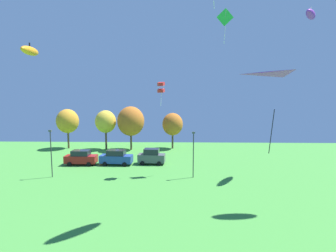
% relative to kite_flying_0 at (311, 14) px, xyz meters
% --- Properties ---
extents(kite_flying_0, '(3.31, 4.31, 1.49)m').
position_rel_kite_flying_0_xyz_m(kite_flying_0, '(0.00, 0.00, 0.00)').
color(kite_flying_0, purple).
extents(kite_flying_2, '(1.31, 3.71, 1.21)m').
position_rel_kite_flying_0_xyz_m(kite_flying_2, '(-30.56, -11.51, -6.37)').
color(kite_flying_2, orange).
extents(kite_flying_3, '(0.96, 1.00, 3.08)m').
position_rel_kite_flying_0_xyz_m(kite_flying_3, '(-19.20, -1.63, -9.32)').
color(kite_flying_3, red).
extents(kite_flying_5, '(2.27, 0.77, 4.53)m').
position_rel_kite_flying_0_xyz_m(kite_flying_5, '(-10.75, 1.07, -0.11)').
color(kite_flying_5, green).
extents(kite_flying_6, '(3.32, 3.52, 4.04)m').
position_rel_kite_flying_0_xyz_m(kite_flying_6, '(-10.36, -17.95, -10.34)').
color(kite_flying_6, purple).
extents(parked_car_leftmost, '(4.63, 2.03, 2.21)m').
position_rel_kite_flying_0_xyz_m(parked_car_leftmost, '(-31.48, 2.61, -19.59)').
color(parked_car_leftmost, maroon).
rests_on(parked_car_leftmost, ground).
extents(parked_car_second_from_left, '(4.90, 2.26, 2.24)m').
position_rel_kite_flying_0_xyz_m(parked_car_second_from_left, '(-26.20, 2.81, -19.57)').
color(parked_car_second_from_left, '#234299').
rests_on(parked_car_second_from_left, ground).
extents(parked_car_third_from_left, '(4.15, 2.20, 2.36)m').
position_rel_kite_flying_0_xyz_m(parked_car_third_from_left, '(-20.93, 3.33, -19.53)').
color(parked_car_third_from_left, '#4C5156').
rests_on(parked_car_third_from_left, ground).
extents(light_post_0, '(0.36, 0.20, 5.86)m').
position_rel_kite_flying_0_xyz_m(light_post_0, '(-15.08, -3.15, -17.36)').
color(light_post_0, '#2D2D33').
rests_on(light_post_0, ground).
extents(light_post_2, '(0.36, 0.20, 6.06)m').
position_rel_kite_flying_0_xyz_m(light_post_2, '(-33.01, -3.48, -17.26)').
color(light_post_2, '#2D2D33').
rests_on(light_post_2, ground).
extents(treeline_tree_0, '(4.28, 4.28, 7.76)m').
position_rel_kite_flying_0_xyz_m(treeline_tree_0, '(-38.46, 15.06, -15.31)').
color(treeline_tree_0, brown).
rests_on(treeline_tree_0, ground).
extents(treeline_tree_1, '(3.97, 3.97, 7.57)m').
position_rel_kite_flying_0_xyz_m(treeline_tree_1, '(-30.77, 14.37, -15.33)').
color(treeline_tree_1, brown).
rests_on(treeline_tree_1, ground).
extents(treeline_tree_2, '(5.12, 5.12, 8.34)m').
position_rel_kite_flying_0_xyz_m(treeline_tree_2, '(-25.83, 14.01, -15.18)').
color(treeline_tree_2, brown).
rests_on(treeline_tree_2, ground).
extents(treeline_tree_3, '(4.01, 4.01, 7.01)m').
position_rel_kite_flying_0_xyz_m(treeline_tree_3, '(-17.86, 15.45, -15.90)').
color(treeline_tree_3, brown).
rests_on(treeline_tree_3, ground).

